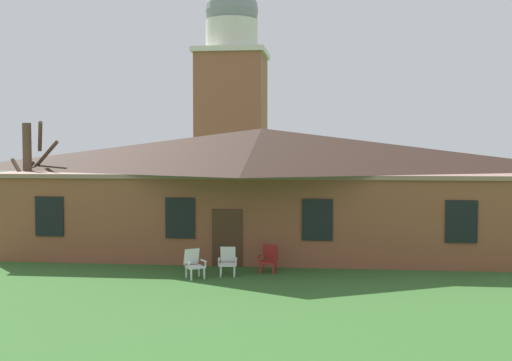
# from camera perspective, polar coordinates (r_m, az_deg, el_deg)

# --- Properties ---
(brick_building) EXTENTS (20.92, 10.40, 5.19)m
(brick_building) POSITION_cam_1_polar(r_m,az_deg,el_deg) (27.69, 0.54, -0.51)
(brick_building) COLOR brown
(brick_building) RESTS_ON ground
(dome_tower) EXTENTS (5.18, 5.18, 17.12)m
(dome_tower) POSITION_cam_1_polar(r_m,az_deg,el_deg) (46.39, -2.20, 7.23)
(dome_tower) COLOR #93563D
(dome_tower) RESTS_ON ground
(lawn_chair_by_porch) EXTENTS (0.85, 0.87, 0.96)m
(lawn_chair_by_porch) POSITION_cam_1_polar(r_m,az_deg,el_deg) (21.19, -5.69, -7.48)
(lawn_chair_by_porch) COLOR white
(lawn_chair_by_porch) RESTS_ON ground
(lawn_chair_near_door) EXTENTS (0.69, 0.72, 0.96)m
(lawn_chair_near_door) POSITION_cam_1_polar(r_m,az_deg,el_deg) (21.53, -2.58, -7.30)
(lawn_chair_near_door) COLOR white
(lawn_chair_near_door) RESTS_ON ground
(lawn_chair_left_end) EXTENTS (0.71, 0.75, 0.96)m
(lawn_chair_left_end) POSITION_cam_1_polar(r_m,az_deg,el_deg) (21.99, 1.20, -7.08)
(lawn_chair_left_end) COLOR maroon
(lawn_chair_left_end) RESTS_ON ground
(bare_tree_beside_building) EXTENTS (2.12, 1.90, 5.44)m
(bare_tree_beside_building) POSITION_cam_1_polar(r_m,az_deg,el_deg) (27.85, -19.98, -0.12)
(bare_tree_beside_building) COLOR brown
(bare_tree_beside_building) RESTS_ON ground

